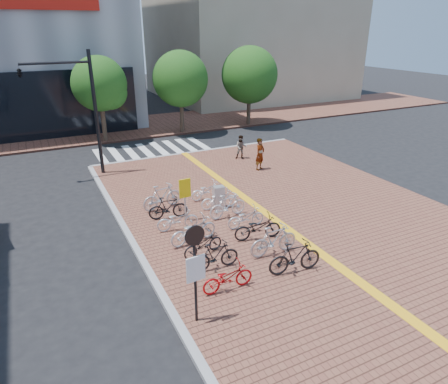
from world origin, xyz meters
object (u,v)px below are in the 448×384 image
bike_2 (203,244)px  bike_7 (295,257)px  bike_3 (193,230)px  bike_13 (207,190)px  bike_9 (258,227)px  bike_0 (228,277)px  bike_12 (219,199)px  notice_sign (195,263)px  pedestrian_b (241,147)px  yellow_sign (185,192)px  bike_6 (162,197)px  pedestrian_a (260,154)px  bike_5 (168,208)px  bike_11 (228,206)px  traffic_light_pole (62,92)px  utility_box (219,197)px  bike_4 (178,220)px  bike_1 (215,256)px  bike_8 (274,240)px  bike_10 (246,217)px

bike_2 → bike_7: 3.34m
bike_3 → bike_13: (2.18, 3.62, -0.08)m
bike_3 → bike_9: (2.35, -0.86, -0.02)m
bike_2 → bike_0: bearing=165.2°
bike_7 → bike_12: size_ratio=1.12×
bike_12 → bike_13: bearing=7.6°
notice_sign → bike_12: bearing=59.7°
pedestrian_b → yellow_sign: size_ratio=0.79×
bike_9 → bike_0: bearing=144.4°
notice_sign → bike_6: bearing=78.8°
pedestrian_a → pedestrian_b: 2.29m
bike_5 → bike_11: (2.36, -1.03, 0.04)m
bike_2 → bike_5: (-0.15, 3.41, 0.08)m
bike_3 → bike_5: bike_3 is taller
yellow_sign → traffic_light_pole: bearing=114.7°
bike_5 → pedestrian_a: (6.86, 3.76, 0.42)m
pedestrian_b → pedestrian_a: bearing=-65.7°
utility_box → yellow_sign: (-1.82, -0.53, 0.79)m
bike_4 → bike_6: bike_6 is taller
yellow_sign → traffic_light_pole: size_ratio=0.29×
bike_3 → notice_sign: (-1.61, -4.19, 1.40)m
pedestrian_a → yellow_sign: (-6.25, -4.28, 0.39)m
bike_3 → yellow_sign: yellow_sign is taller
bike_13 → bike_1: bearing=153.9°
bike_11 → bike_12: 0.98m
bike_13 → notice_sign: notice_sign is taller
bike_4 → notice_sign: notice_sign is taller
bike_6 → bike_8: 6.11m
bike_4 → yellow_sign: 1.24m
notice_sign → bike_2: bearing=63.7°
bike_0 → bike_4: size_ratio=1.00×
bike_8 → yellow_sign: (-1.86, 4.00, 0.73)m
yellow_sign → utility_box: bearing=16.1°
bike_0 → bike_6: (0.09, 6.80, 0.13)m
bike_8 → pedestrian_a: (4.39, 8.28, 0.35)m
bike_6 → bike_8: bike_8 is taller
bike_7 → notice_sign: size_ratio=0.63×
pedestrian_b → yellow_sign: yellow_sign is taller
bike_8 → bike_5: bearing=28.9°
bike_10 → bike_6: bearing=39.3°
notice_sign → traffic_light_pole: traffic_light_pole is taller
utility_box → yellow_sign: yellow_sign is taller
bike_9 → bike_12: bearing=12.9°
bike_10 → utility_box: 2.21m
bike_3 → notice_sign: bearing=149.7°
bike_12 → notice_sign: 7.74m
bike_9 → bike_10: size_ratio=1.14×
bike_2 → utility_box: 4.11m
bike_4 → bike_9: bike_9 is taller
bike_10 → pedestrian_b: size_ratio=1.11×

